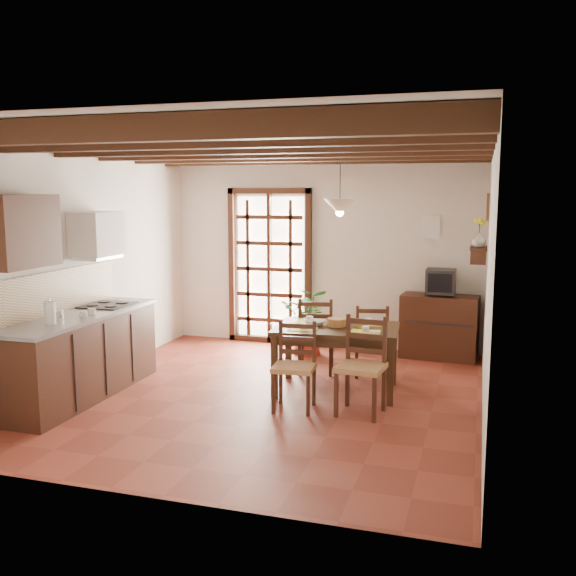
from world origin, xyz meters
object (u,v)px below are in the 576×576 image
at_px(chair_far_left, 316,349).
at_px(potted_plant, 307,314).
at_px(chair_near_left, 294,382).
at_px(sideboard, 439,327).
at_px(pendant_lamp, 340,205).
at_px(kitchen_counter, 81,354).
at_px(crt_tv, 441,281).
at_px(dining_table, 336,335).
at_px(chair_near_right, 361,384).
at_px(chair_far_right, 371,353).

height_order(chair_far_left, potted_plant, potted_plant).
relative_size(chair_near_left, sideboard, 0.90).
distance_m(sideboard, potted_plant, 1.79).
bearing_deg(sideboard, pendant_lamp, -115.78).
height_order(chair_far_left, pendant_lamp, pendant_lamp).
distance_m(kitchen_counter, chair_far_left, 2.78).
height_order(crt_tv, potted_plant, potted_plant).
xyz_separation_m(kitchen_counter, dining_table, (2.62, 1.00, 0.17)).
height_order(chair_near_left, potted_plant, potted_plant).
relative_size(chair_near_right, potted_plant, 0.50).
bearing_deg(kitchen_counter, potted_plant, 53.17).
height_order(chair_far_right, potted_plant, potted_plant).
height_order(chair_near_left, pendant_lamp, pendant_lamp).
distance_m(kitchen_counter, dining_table, 2.81).
bearing_deg(kitchen_counter, sideboard, 37.90).
distance_m(sideboard, crt_tv, 0.62).
height_order(dining_table, chair_near_right, chair_near_right).
xyz_separation_m(chair_near_left, chair_near_right, (0.68, 0.06, 0.02)).
xyz_separation_m(kitchen_counter, chair_far_left, (2.22, 1.66, -0.18)).
bearing_deg(chair_near_right, chair_far_right, 101.28).
bearing_deg(pendant_lamp, potted_plant, 118.03).
bearing_deg(chair_far_left, pendant_lamp, 115.36).
distance_m(dining_table, crt_tv, 2.12).
bearing_deg(sideboard, chair_near_left, -112.22).
relative_size(chair_near_left, chair_near_right, 0.92).
bearing_deg(sideboard, chair_far_left, -135.90).
distance_m(chair_near_left, sideboard, 2.86).
relative_size(chair_near_right, pendant_lamp, 1.16).
relative_size(kitchen_counter, crt_tv, 5.88).
relative_size(sideboard, pendant_lamp, 1.19).
relative_size(chair_far_left, chair_far_right, 1.07).
xyz_separation_m(sideboard, crt_tv, (0.00, -0.01, 0.62)).
bearing_deg(potted_plant, pendant_lamp, -61.97).
height_order(dining_table, chair_far_left, chair_far_left).
height_order(chair_near_right, chair_far_right, chair_near_right).
distance_m(chair_near_left, chair_far_right, 1.55).
bearing_deg(potted_plant, chair_near_left, -78.07).
bearing_deg(chair_far_right, kitchen_counter, 19.61).
bearing_deg(dining_table, potted_plant, 111.26).
distance_m(chair_near_right, sideboard, 2.56).
bearing_deg(dining_table, kitchen_counter, -164.30).
distance_m(chair_far_right, pendant_lamp, 1.92).
relative_size(dining_table, sideboard, 1.42).
bearing_deg(crt_tv, potted_plant, -169.72).
bearing_deg(sideboard, chair_near_right, -99.13).
bearing_deg(kitchen_counter, chair_far_right, 30.74).
xyz_separation_m(chair_near_right, chair_far_left, (-0.80, 1.32, -0.01)).
relative_size(kitchen_counter, dining_table, 1.57).
height_order(chair_near_left, chair_far_right, chair_near_left).
distance_m(chair_far_left, potted_plant, 0.95).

